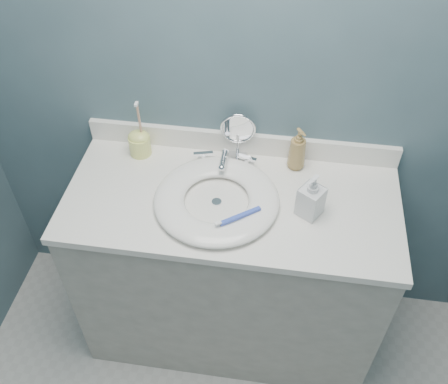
% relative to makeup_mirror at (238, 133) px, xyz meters
% --- Properties ---
extents(back_wall, '(2.20, 0.02, 2.40)m').
position_rel_makeup_mirror_xyz_m(back_wall, '(0.01, 0.04, 0.21)').
color(back_wall, '#415962').
rests_on(back_wall, ground).
extents(vanity_cabinet, '(1.20, 0.55, 0.85)m').
position_rel_makeup_mirror_xyz_m(vanity_cabinet, '(0.01, -0.24, -0.56)').
color(vanity_cabinet, '#B9B5A9').
rests_on(vanity_cabinet, ground).
extents(countertop, '(1.22, 0.57, 0.03)m').
position_rel_makeup_mirror_xyz_m(countertop, '(0.01, -0.24, -0.12)').
color(countertop, white).
rests_on(countertop, vanity_cabinet).
extents(backsplash, '(1.22, 0.02, 0.09)m').
position_rel_makeup_mirror_xyz_m(backsplash, '(0.01, 0.02, -0.06)').
color(backsplash, white).
rests_on(backsplash, countertop).
extents(basin, '(0.45, 0.45, 0.04)m').
position_rel_makeup_mirror_xyz_m(basin, '(-0.04, -0.27, -0.09)').
color(basin, white).
rests_on(basin, countertop).
extents(drain, '(0.04, 0.04, 0.01)m').
position_rel_makeup_mirror_xyz_m(drain, '(-0.04, -0.27, -0.11)').
color(drain, silver).
rests_on(drain, countertop).
extents(faucet, '(0.25, 0.13, 0.07)m').
position_rel_makeup_mirror_xyz_m(faucet, '(-0.04, -0.07, -0.08)').
color(faucet, silver).
rests_on(faucet, countertop).
extents(makeup_mirror, '(0.14, 0.08, 0.20)m').
position_rel_makeup_mirror_xyz_m(makeup_mirror, '(0.00, 0.00, 0.00)').
color(makeup_mirror, silver).
rests_on(makeup_mirror, countertop).
extents(soap_bottle_amber, '(0.10, 0.10, 0.18)m').
position_rel_makeup_mirror_xyz_m(soap_bottle_amber, '(0.23, -0.03, -0.02)').
color(soap_bottle_amber, olive).
rests_on(soap_bottle_amber, countertop).
extents(soap_bottle_clear, '(0.11, 0.11, 0.17)m').
position_rel_makeup_mirror_xyz_m(soap_bottle_clear, '(0.29, -0.27, -0.02)').
color(soap_bottle_clear, silver).
rests_on(soap_bottle_clear, countertop).
extents(toothbrush_holder, '(0.09, 0.09, 0.25)m').
position_rel_makeup_mirror_xyz_m(toothbrush_holder, '(-0.38, -0.04, -0.05)').
color(toothbrush_holder, '#E3EA75').
rests_on(toothbrush_holder, countertop).
extents(toothbrush_lying, '(0.15, 0.11, 0.02)m').
position_rel_makeup_mirror_xyz_m(toothbrush_lying, '(0.05, -0.36, -0.07)').
color(toothbrush_lying, blue).
rests_on(toothbrush_lying, basin).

